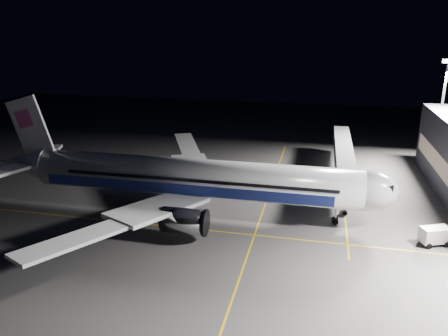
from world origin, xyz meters
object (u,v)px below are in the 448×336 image
object	(u,v)px
service_truck	(438,235)
safety_cone_a	(193,198)
safety_cone_c	(246,181)
floodlight_mast_north	(442,104)
airliner	(187,178)
jet_bridge	(344,157)
baggage_tug	(207,180)
safety_cone_b	(247,186)

from	to	relation	value
service_truck	safety_cone_a	world-z (taller)	service_truck
safety_cone_a	safety_cone_c	world-z (taller)	safety_cone_a
floodlight_mast_north	safety_cone_a	distance (m)	51.48
airliner	jet_bridge	distance (m)	29.31
floodlight_mast_north	service_truck	world-z (taller)	floodlight_mast_north
baggage_tug	safety_cone_c	xyz separation A→B (m)	(6.48, 2.62, -0.56)
airliner	jet_bridge	xyz separation A→B (m)	(23.08, 18.06, -0.58)
service_truck	safety_cone_b	xyz separation A→B (m)	(-27.03, 15.17, -0.98)
jet_bridge	safety_cone_b	bearing A→B (deg)	-158.55
floodlight_mast_north	airliner	bearing A→B (deg)	-142.09
service_truck	safety_cone_c	bearing A→B (deg)	124.70
service_truck	safety_cone_b	size ratio (longest dim) A/B	8.91
floodlight_mast_north	baggage_tug	distance (m)	47.37
jet_bridge	safety_cone_a	bearing A→B (deg)	-149.11
jet_bridge	safety_cone_c	world-z (taller)	jet_bridge
safety_cone_b	safety_cone_c	xyz separation A→B (m)	(-0.59, 2.23, 0.00)
jet_bridge	baggage_tug	bearing A→B (deg)	-163.86
jet_bridge	safety_cone_a	xyz separation A→B (m)	(-23.50, -14.06, -4.24)
baggage_tug	safety_cone_a	bearing A→B (deg)	-94.69
safety_cone_a	safety_cone_c	size ratio (longest dim) A/B	1.22
jet_bridge	floodlight_mast_north	world-z (taller)	floodlight_mast_north
jet_bridge	safety_cone_c	size ratio (longest dim) A/B	61.40
service_truck	jet_bridge	bearing A→B (deg)	94.12
airliner	safety_cone_c	world-z (taller)	airliner
service_truck	safety_cone_b	world-z (taller)	service_truck
jet_bridge	safety_cone_b	distance (m)	17.72
jet_bridge	baggage_tug	xyz separation A→B (m)	(-23.06, -6.68, -3.74)
airliner	service_truck	bearing A→B (deg)	-5.69
baggage_tug	safety_cone_a	size ratio (longest dim) A/B	3.73
jet_bridge	service_truck	size ratio (longest dim) A/B	6.97
service_truck	safety_cone_c	world-z (taller)	service_truck
safety_cone_a	safety_cone_c	xyz separation A→B (m)	(6.91, 10.00, -0.06)
airliner	safety_cone_a	xyz separation A→B (m)	(-0.42, 4.00, -4.82)
airliner	floodlight_mast_north	bearing A→B (deg)	37.91
baggage_tug	airliner	bearing A→B (deg)	-91.39
floodlight_mast_north	safety_cone_a	xyz separation A→B (m)	(-41.50, -27.99, -12.03)
jet_bridge	safety_cone_a	size ratio (longest dim) A/B	50.31
safety_cone_b	safety_cone_a	bearing A→B (deg)	-133.98
jet_bridge	floodlight_mast_north	bearing A→B (deg)	37.74
airliner	safety_cone_a	world-z (taller)	airliner
floodlight_mast_north	safety_cone_c	world-z (taller)	floodlight_mast_north
baggage_tug	safety_cone_c	world-z (taller)	baggage_tug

